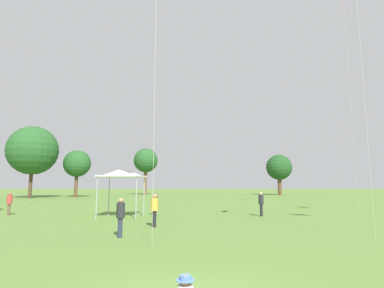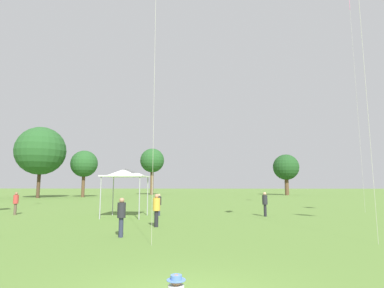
{
  "view_description": "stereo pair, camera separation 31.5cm",
  "coord_description": "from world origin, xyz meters",
  "views": [
    {
      "loc": [
        0.1,
        -5.47,
        2.2
      ],
      "look_at": [
        -0.02,
        6.63,
        3.83
      ],
      "focal_mm": 28.0,
      "sensor_mm": 36.0,
      "label": 1
    },
    {
      "loc": [
        0.42,
        -5.46,
        2.2
      ],
      "look_at": [
        -0.02,
        6.63,
        3.83
      ],
      "focal_mm": 28.0,
      "sensor_mm": 36.0,
      "label": 2
    }
  ],
  "objects": [
    {
      "name": "distant_tree_0",
      "position": [
        17.52,
        56.81,
        5.64
      ],
      "size": [
        5.23,
        5.23,
        8.33
      ],
      "color": "brown",
      "rests_on": "ground"
    },
    {
      "name": "person_standing_0",
      "position": [
        -2.72,
        16.06,
        0.9
      ],
      "size": [
        0.36,
        0.36,
        1.52
      ],
      "rotation": [
        0.0,
        0.0,
        3.22
      ],
      "color": "#282D42",
      "rests_on": "ground"
    },
    {
      "name": "person_standing_4",
      "position": [
        -2.02,
        10.42,
        1.0
      ],
      "size": [
        0.42,
        0.42,
        1.69
      ],
      "rotation": [
        0.0,
        0.0,
        4.8
      ],
      "color": "black",
      "rests_on": "ground"
    },
    {
      "name": "canopy_tent",
      "position": [
        -4.87,
        14.98,
        2.97
      ],
      "size": [
        2.87,
        2.87,
        3.29
      ],
      "rotation": [
        0.0,
        0.0,
        -0.02
      ],
      "color": "white",
      "rests_on": "ground"
    },
    {
      "name": "distant_tree_1",
      "position": [
        -20.34,
        46.09,
        5.72
      ],
      "size": [
        4.61,
        4.61,
        8.08
      ],
      "color": "brown",
      "rests_on": "ground"
    },
    {
      "name": "kite_4",
      "position": [
        13.21,
        19.09,
        17.59
      ],
      "size": [
        0.62,
        0.88,
        19.28
      ],
      "rotation": [
        0.0,
        0.0,
        0.32
      ],
      "color": "pink",
      "rests_on": "ground"
    },
    {
      "name": "distant_tree_2",
      "position": [
        -10.47,
        58.36,
        7.2
      ],
      "size": [
        5.13,
        5.13,
        9.85
      ],
      "color": "brown",
      "rests_on": "ground"
    },
    {
      "name": "person_standing_2",
      "position": [
        -13.28,
        16.28,
        0.96
      ],
      "size": [
        0.48,
        0.48,
        1.63
      ],
      "rotation": [
        0.0,
        0.0,
        3.65
      ],
      "color": "brown",
      "rests_on": "ground"
    },
    {
      "name": "person_standing_5",
      "position": [
        -3.03,
        7.33,
        0.97
      ],
      "size": [
        0.47,
        0.47,
        1.63
      ],
      "rotation": [
        0.0,
        0.0,
        5.19
      ],
      "color": "#282D42",
      "rests_on": "ground"
    },
    {
      "name": "distant_tree_3",
      "position": [
        -26.3,
        42.59,
        7.66
      ],
      "size": [
        7.89,
        7.89,
        11.62
      ],
      "color": "#473323",
      "rests_on": "ground"
    },
    {
      "name": "person_standing_1",
      "position": [
        4.7,
        15.75,
        0.99
      ],
      "size": [
        0.41,
        0.41,
        1.66
      ],
      "rotation": [
        0.0,
        0.0,
        1.73
      ],
      "color": "black",
      "rests_on": "ground"
    }
  ]
}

